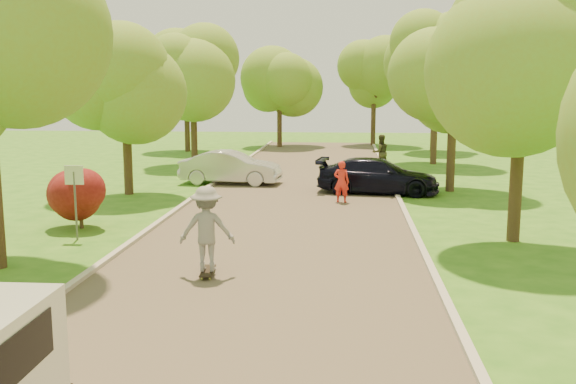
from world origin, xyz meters
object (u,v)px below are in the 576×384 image
(skateboarder, at_px, (207,229))
(longboard, at_px, (208,271))
(street_sign, at_px, (75,187))
(person_olive, at_px, (381,153))
(person_striped, at_px, (342,182))
(silver_sedan, at_px, (231,168))
(dark_sedan, at_px, (378,176))

(skateboarder, bearing_deg, longboard, -31.79)
(street_sign, distance_m, person_olive, 19.40)
(skateboarder, height_order, person_olive, skateboarder)
(person_striped, bearing_deg, person_olive, -90.47)
(longboard, height_order, skateboarder, skateboarder)
(silver_sedan, bearing_deg, person_olive, -47.12)
(street_sign, bearing_deg, silver_sedan, 77.45)
(person_striped, distance_m, person_olive, 10.23)
(street_sign, height_order, silver_sedan, street_sign)
(skateboarder, bearing_deg, dark_sedan, -115.33)
(longboard, relative_size, skateboarder, 0.52)
(silver_sedan, height_order, dark_sedan, silver_sedan)
(street_sign, relative_size, skateboarder, 1.09)
(skateboarder, height_order, person_striped, skateboarder)
(street_sign, xyz_separation_m, person_striped, (7.61, 6.82, -0.75))
(street_sign, distance_m, skateboarder, 5.60)
(street_sign, xyz_separation_m, longboard, (4.56, -3.22, -1.45))
(street_sign, bearing_deg, dark_sedan, 45.25)
(street_sign, bearing_deg, person_striped, 41.88)
(dark_sedan, distance_m, skateboarder, 13.21)
(dark_sedan, height_order, person_olive, person_olive)
(silver_sedan, height_order, person_striped, person_striped)
(silver_sedan, bearing_deg, street_sign, 171.99)
(dark_sedan, distance_m, person_olive, 7.69)
(dark_sedan, height_order, skateboarder, skateboarder)
(longboard, xyz_separation_m, person_olive, (5.04, 20.08, 0.84))
(street_sign, bearing_deg, longboard, -35.25)
(street_sign, bearing_deg, skateboarder, -35.25)
(silver_sedan, bearing_deg, longboard, -167.36)
(silver_sedan, xyz_separation_m, person_striped, (5.11, -4.42, 0.05))
(skateboarder, bearing_deg, silver_sedan, -87.11)
(street_sign, xyz_separation_m, skateboarder, (4.56, -3.22, -0.43))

